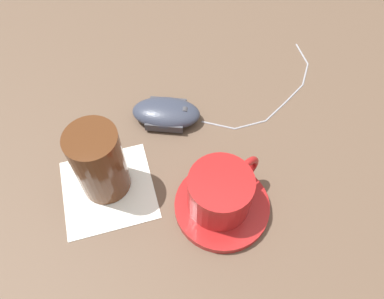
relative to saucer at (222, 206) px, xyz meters
name	(u,v)px	position (x,y,z in m)	size (l,w,h in m)	color
ground_plane	(174,188)	(-0.02, -0.08, -0.01)	(3.00, 3.00, 0.00)	brown
saucer	(222,206)	(0.00, 0.00, 0.00)	(0.14, 0.14, 0.01)	maroon
coffee_cup	(221,191)	(0.00, 0.00, 0.04)	(0.11, 0.09, 0.06)	maroon
computer_mouse	(166,113)	(-0.14, -0.12, 0.01)	(0.07, 0.12, 0.03)	#2D3342
mouse_cable	(276,95)	(-0.23, 0.06, 0.00)	(0.23, 0.17, 0.00)	gray
napkin_under_glass	(108,189)	(0.00, -0.17, -0.01)	(0.13, 0.13, 0.00)	silver
drinking_glass	(99,162)	(0.00, -0.18, 0.06)	(0.07, 0.07, 0.12)	#4C2814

